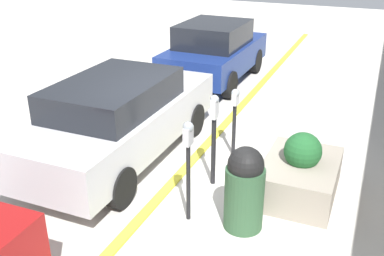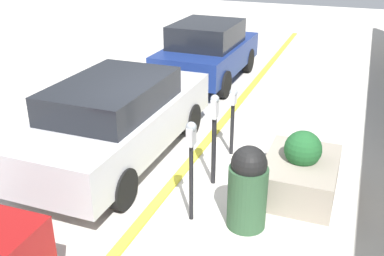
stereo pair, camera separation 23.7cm
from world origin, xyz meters
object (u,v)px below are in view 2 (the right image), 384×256
object	(u,v)px
parking_meter_second	(214,129)
parked_car_middle	(118,118)
planter_box	(300,172)
parked_car_rear	(208,51)
trash_bin	(248,187)
parking_meter_nearest	(191,153)
parking_meter_middle	(233,110)

from	to	relation	value
parking_meter_second	parked_car_middle	world-z (taller)	parking_meter_second
planter_box	parked_car_rear	world-z (taller)	parked_car_rear
parked_car_rear	trash_bin	world-z (taller)	parked_car_rear
parking_meter_second	trash_bin	xyz separation A→B (m)	(-0.94, -0.82, -0.37)
parking_meter_second	planter_box	bearing A→B (deg)	-80.55
parking_meter_nearest	trash_bin	bearing A→B (deg)	-79.83
parked_car_rear	trash_bin	xyz separation A→B (m)	(-6.16, -2.74, -0.22)
parking_meter_middle	parked_car_middle	bearing A→B (deg)	116.61
parking_meter_middle	parked_car_middle	xyz separation A→B (m)	(-0.93, 1.86, -0.07)
parked_car_middle	parked_car_rear	distance (m)	5.00
parking_meter_middle	parking_meter_second	bearing A→B (deg)	-178.97
parked_car_middle	parking_meter_second	bearing A→B (deg)	-96.33
parking_meter_nearest	parking_meter_middle	xyz separation A→B (m)	(2.23, 0.05, -0.21)
parking_meter_second	planter_box	xyz separation A→B (m)	(0.23, -1.39, -0.63)
parking_meter_nearest	parked_car_middle	bearing A→B (deg)	55.87
parking_meter_nearest	parking_meter_middle	world-z (taller)	parking_meter_nearest
parking_meter_second	parking_meter_middle	xyz separation A→B (m)	(1.14, 0.02, -0.11)
parking_meter_nearest	planter_box	xyz separation A→B (m)	(1.32, -1.36, -0.72)
parking_meter_nearest	parking_meter_second	distance (m)	1.09
parking_meter_middle	parked_car_rear	bearing A→B (deg)	25.11
planter_box	trash_bin	size ratio (longest dim) A/B	1.26
parking_meter_second	parking_meter_middle	world-z (taller)	parking_meter_second
parking_meter_second	planter_box	world-z (taller)	parking_meter_second
parking_meter_nearest	trash_bin	xyz separation A→B (m)	(0.14, -0.79, -0.47)
parking_meter_second	trash_bin	bearing A→B (deg)	-139.14
parking_meter_second	parked_car_rear	xyz separation A→B (m)	(5.21, 1.93, -0.15)
planter_box	trash_bin	world-z (taller)	trash_bin
parking_meter_second	parking_meter_middle	bearing A→B (deg)	1.03
planter_box	parked_car_rear	distance (m)	6.00
parking_meter_nearest	trash_bin	distance (m)	0.93
parked_car_rear	trash_bin	distance (m)	6.74
parking_meter_second	parked_car_rear	distance (m)	5.56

